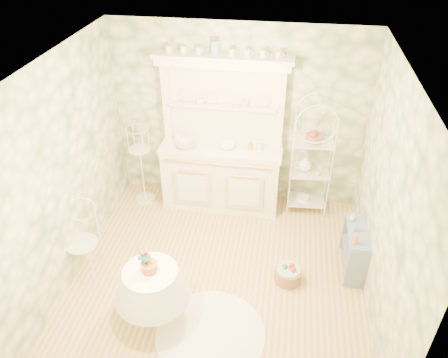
# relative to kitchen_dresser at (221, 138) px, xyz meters

# --- Properties ---
(floor) EXTENTS (3.60, 3.60, 0.00)m
(floor) POSITION_rel_kitchen_dresser_xyz_m (0.20, -1.52, -1.15)
(floor) COLOR tan
(floor) RESTS_ON ground
(ceiling) EXTENTS (3.60, 3.60, 0.00)m
(ceiling) POSITION_rel_kitchen_dresser_xyz_m (0.20, -1.52, 1.56)
(ceiling) COLOR white
(ceiling) RESTS_ON floor
(wall_left) EXTENTS (3.60, 3.60, 0.00)m
(wall_left) POSITION_rel_kitchen_dresser_xyz_m (-1.60, -1.52, 0.21)
(wall_left) COLOR beige
(wall_left) RESTS_ON floor
(wall_right) EXTENTS (3.60, 3.60, 0.00)m
(wall_right) POSITION_rel_kitchen_dresser_xyz_m (2.00, -1.52, 0.21)
(wall_right) COLOR beige
(wall_right) RESTS_ON floor
(wall_back) EXTENTS (3.60, 3.60, 0.00)m
(wall_back) POSITION_rel_kitchen_dresser_xyz_m (0.20, 0.28, 0.21)
(wall_back) COLOR beige
(wall_back) RESTS_ON floor
(wall_front) EXTENTS (3.60, 3.60, 0.00)m
(wall_front) POSITION_rel_kitchen_dresser_xyz_m (0.20, -3.32, 0.21)
(wall_front) COLOR beige
(wall_front) RESTS_ON floor
(kitchen_dresser) EXTENTS (1.87, 0.61, 2.29)m
(kitchen_dresser) POSITION_rel_kitchen_dresser_xyz_m (0.00, 0.00, 0.00)
(kitchen_dresser) COLOR white
(kitchen_dresser) RESTS_ON floor
(bakers_rack) EXTENTS (0.61, 0.45, 1.87)m
(bakers_rack) POSITION_rel_kitchen_dresser_xyz_m (1.29, 0.08, -0.21)
(bakers_rack) COLOR white
(bakers_rack) RESTS_ON floor
(side_shelf) EXTENTS (0.31, 0.68, 0.57)m
(side_shelf) POSITION_rel_kitchen_dresser_xyz_m (1.88, -1.10, -0.86)
(side_shelf) COLOR slate
(side_shelf) RESTS_ON floor
(round_table) EXTENTS (0.86, 0.86, 0.79)m
(round_table) POSITION_rel_kitchen_dresser_xyz_m (-0.41, -2.24, -0.75)
(round_table) COLOR white
(round_table) RESTS_ON floor
(cafe_chair) EXTENTS (0.60, 0.60, 1.01)m
(cafe_chair) POSITION_rel_kitchen_dresser_xyz_m (-1.48, -1.67, -0.64)
(cafe_chair) COLOR white
(cafe_chair) RESTS_ON floor
(birdcage_stand) EXTENTS (0.39, 0.39, 1.51)m
(birdcage_stand) POSITION_rel_kitchen_dresser_xyz_m (-1.20, -0.09, -0.39)
(birdcage_stand) COLOR white
(birdcage_stand) RESTS_ON floor
(floor_basket) EXTENTS (0.33, 0.33, 0.20)m
(floor_basket) POSITION_rel_kitchen_dresser_xyz_m (1.08, -1.46, -1.05)
(floor_basket) COLOR #9C6C51
(floor_basket) RESTS_ON floor
(lace_rug) EXTENTS (1.38, 1.38, 0.01)m
(lace_rug) POSITION_rel_kitchen_dresser_xyz_m (0.26, -2.39, -1.14)
(lace_rug) COLOR white
(lace_rug) RESTS_ON floor
(bowl_floral) EXTENTS (0.38, 0.38, 0.07)m
(bowl_floral) POSITION_rel_kitchen_dresser_xyz_m (-0.49, -0.08, -0.13)
(bowl_floral) COLOR white
(bowl_floral) RESTS_ON kitchen_dresser
(bowl_white) EXTENTS (0.25, 0.25, 0.07)m
(bowl_white) POSITION_rel_kitchen_dresser_xyz_m (0.09, -0.02, -0.13)
(bowl_white) COLOR white
(bowl_white) RESTS_ON kitchen_dresser
(cup_left) EXTENTS (0.12, 0.12, 0.09)m
(cup_left) POSITION_rel_kitchen_dresser_xyz_m (-0.32, 0.14, 0.47)
(cup_left) COLOR white
(cup_left) RESTS_ON kitchen_dresser
(cup_right) EXTENTS (0.13, 0.13, 0.10)m
(cup_right) POSITION_rel_kitchen_dresser_xyz_m (0.31, 0.16, 0.47)
(cup_right) COLOR white
(cup_right) RESTS_ON kitchen_dresser
(potted_geranium) EXTENTS (0.19, 0.15, 0.31)m
(potted_geranium) POSITION_rel_kitchen_dresser_xyz_m (-0.44, -2.25, -0.30)
(potted_geranium) COLOR #3F7238
(potted_geranium) RESTS_ON round_table
(bottle_amber) EXTENTS (0.06, 0.06, 0.15)m
(bottle_amber) POSITION_rel_kitchen_dresser_xyz_m (1.81, -1.34, -0.46)
(bottle_amber) COLOR #BF762D
(bottle_amber) RESTS_ON side_shelf
(bottle_blue) EXTENTS (0.05, 0.05, 0.10)m
(bottle_blue) POSITION_rel_kitchen_dresser_xyz_m (1.84, -1.10, -0.49)
(bottle_blue) COLOR #6E95BA
(bottle_blue) RESTS_ON side_shelf
(bottle_glass) EXTENTS (0.08, 0.08, 0.10)m
(bottle_glass) POSITION_rel_kitchen_dresser_xyz_m (1.82, -0.90, -0.50)
(bottle_glass) COLOR silver
(bottle_glass) RESTS_ON side_shelf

